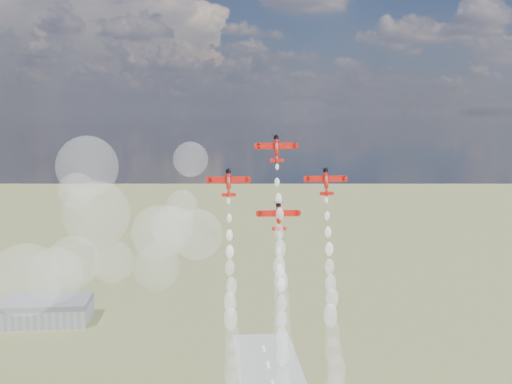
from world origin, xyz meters
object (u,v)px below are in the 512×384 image
at_px(hangar, 45,311).
at_px(plane_lead, 277,148).
at_px(plane_slot, 279,216).
at_px(plane_left, 228,182).
at_px(plane_right, 326,181).

distance_m(hangar, plane_lead, 228.01).
relative_size(hangar, plane_slot, 4.63).
xyz_separation_m(plane_left, plane_slot, (13.61, -2.75, -9.12)).
distance_m(plane_lead, plane_right, 16.61).
xyz_separation_m(plane_lead, plane_left, (-13.61, -2.75, -9.12)).
bearing_deg(plane_slot, hangar, 122.13).
xyz_separation_m(plane_left, plane_right, (27.22, 0.00, 0.00)).
bearing_deg(plane_right, plane_lead, 168.58).
relative_size(hangar, plane_lead, 4.63).
bearing_deg(plane_left, plane_right, 0.00).
height_order(plane_left, plane_right, same).
height_order(hangar, plane_left, plane_left).
distance_m(plane_left, plane_slot, 16.61).
distance_m(plane_right, plane_slot, 16.61).
bearing_deg(plane_left, hangar, 119.24).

